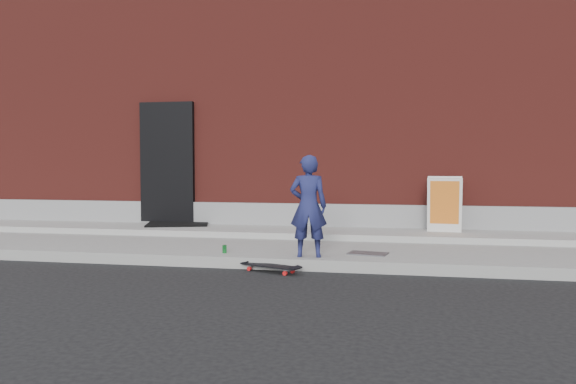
% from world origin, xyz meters
% --- Properties ---
extents(ground, '(80.00, 80.00, 0.00)m').
position_xyz_m(ground, '(0.00, 0.00, 0.00)').
color(ground, black).
rests_on(ground, ground).
extents(sidewalk, '(20.00, 3.00, 0.15)m').
position_xyz_m(sidewalk, '(0.00, 1.50, 0.07)').
color(sidewalk, gray).
rests_on(sidewalk, ground).
extents(apron, '(20.00, 1.20, 0.10)m').
position_xyz_m(apron, '(0.00, 2.40, 0.20)').
color(apron, gray).
rests_on(apron, sidewalk).
extents(building, '(20.00, 8.10, 5.00)m').
position_xyz_m(building, '(-0.00, 6.99, 2.50)').
color(building, maroon).
rests_on(building, ground).
extents(child, '(0.52, 0.37, 1.34)m').
position_xyz_m(child, '(0.52, 0.24, 0.82)').
color(child, '#1C1F4E').
rests_on(child, sidewalk).
extents(skateboard, '(0.81, 0.49, 0.09)m').
position_xyz_m(skateboard, '(0.09, -0.12, 0.07)').
color(skateboard, red).
rests_on(skateboard, ground).
extents(pizza_sign, '(0.60, 0.69, 0.91)m').
position_xyz_m(pizza_sign, '(2.44, 2.58, 0.71)').
color(pizza_sign, silver).
rests_on(pizza_sign, apron).
extents(soda_can, '(0.07, 0.07, 0.11)m').
position_xyz_m(soda_can, '(-0.66, 0.32, 0.21)').
color(soda_can, '#1A8330').
rests_on(soda_can, sidewalk).
extents(doormat, '(1.31, 1.17, 0.03)m').
position_xyz_m(doormat, '(-2.30, 2.70, 0.27)').
color(doormat, black).
rests_on(doormat, apron).
extents(utility_plate, '(0.57, 0.43, 0.02)m').
position_xyz_m(utility_plate, '(1.28, 0.60, 0.16)').
color(utility_plate, '#58585D').
rests_on(utility_plate, sidewalk).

